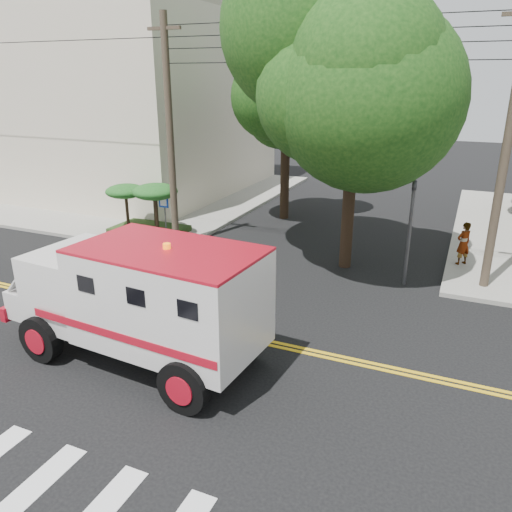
% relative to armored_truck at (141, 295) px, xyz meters
% --- Properties ---
extents(ground, '(100.00, 100.00, 0.00)m').
position_rel_armored_truck_xyz_m(ground, '(1.47, 1.99, -1.77)').
color(ground, black).
rests_on(ground, ground).
extents(sidewalk_nw, '(17.00, 17.00, 0.15)m').
position_rel_armored_truck_xyz_m(sidewalk_nw, '(-12.03, 15.49, -1.69)').
color(sidewalk_nw, gray).
rests_on(sidewalk_nw, ground).
extents(building_left, '(16.00, 14.00, 10.00)m').
position_rel_armored_truck_xyz_m(building_left, '(-14.03, 16.99, 3.38)').
color(building_left, beige).
rests_on(building_left, sidewalk_nw).
extents(utility_pole_left, '(0.28, 0.28, 9.00)m').
position_rel_armored_truck_xyz_m(utility_pole_left, '(-4.13, 7.99, 2.73)').
color(utility_pole_left, '#382D23').
rests_on(utility_pole_left, ground).
extents(utility_pole_right, '(0.28, 0.28, 9.00)m').
position_rel_armored_truck_xyz_m(utility_pole_right, '(7.77, 8.19, 2.73)').
color(utility_pole_right, '#382D23').
rests_on(utility_pole_right, ground).
extents(tree_main, '(6.08, 5.70, 9.85)m').
position_rel_armored_truck_xyz_m(tree_main, '(3.41, 8.20, 5.43)').
color(tree_main, black).
rests_on(tree_main, ground).
extents(tree_left, '(4.48, 4.20, 7.70)m').
position_rel_armored_truck_xyz_m(tree_left, '(-1.21, 13.78, 3.96)').
color(tree_left, black).
rests_on(tree_left, ground).
extents(traffic_signal, '(0.15, 0.18, 3.60)m').
position_rel_armored_truck_xyz_m(traffic_signal, '(5.27, 7.59, 0.46)').
color(traffic_signal, '#3F3F42').
rests_on(traffic_signal, ground).
extents(accessibility_sign, '(0.45, 0.10, 2.02)m').
position_rel_armored_truck_xyz_m(accessibility_sign, '(-4.73, 8.17, -0.40)').
color(accessibility_sign, '#3F3F42').
rests_on(accessibility_sign, ground).
extents(palm_planter, '(3.52, 2.63, 2.36)m').
position_rel_armored_truck_xyz_m(palm_planter, '(-5.97, 8.62, -0.12)').
color(palm_planter, '#1E3314').
rests_on(palm_planter, sidewalk_nw).
extents(armored_truck, '(6.99, 3.19, 3.10)m').
position_rel_armored_truck_xyz_m(armored_truck, '(0.00, 0.00, 0.00)').
color(armored_truck, silver).
rests_on(armored_truck, ground).
extents(pedestrian_a, '(0.69, 0.69, 1.62)m').
position_rel_armored_truck_xyz_m(pedestrian_a, '(6.97, 10.06, -0.81)').
color(pedestrian_a, gray).
rests_on(pedestrian_a, sidewalk_ne).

